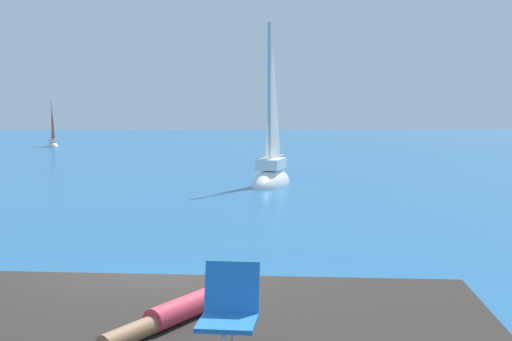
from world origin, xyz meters
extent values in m
plane|color=#236093|center=(0.00, 0.00, 0.00)|extent=(160.00, 160.00, 0.00)
cube|color=#2C2527|center=(0.80, -0.28, 0.00)|extent=(1.23, 1.47, 0.87)
cube|color=#302523|center=(0.73, -0.64, 0.00)|extent=(1.05, 1.01, 0.56)
ellipsoid|color=white|center=(2.26, 16.36, 0.00)|extent=(2.20, 3.75, 1.22)
cube|color=white|center=(2.26, 16.36, 0.81)|extent=(1.27, 1.73, 0.40)
cylinder|color=#B7B7BC|center=(2.16, 16.04, 3.38)|extent=(0.13, 0.13, 5.54)
cylinder|color=#B2B2B7|center=(2.49, 17.10, 1.00)|extent=(0.75, 2.15, 0.11)
pyramid|color=silver|center=(2.34, 16.63, 3.16)|extent=(0.58, 1.71, 4.21)
ellipsoid|color=white|center=(-13.19, 42.00, 0.00)|extent=(1.53, 2.11, 0.69)
cube|color=white|center=(-13.19, 42.00, 0.46)|extent=(0.83, 1.00, 0.23)
cylinder|color=#B7B7BC|center=(-13.28, 42.17, 1.92)|extent=(0.08, 0.08, 3.15)
cylinder|color=#B2B2B7|center=(-12.99, 41.61, 0.57)|extent=(0.63, 1.15, 0.06)
pyramid|color=#DB4C38|center=(-13.12, 41.86, 1.79)|extent=(0.49, 0.91, 2.39)
cylinder|color=#DB384C|center=(0.44, -2.68, 0.95)|extent=(0.69, 0.88, 0.24)
cylinder|color=#9E704C|center=(0.03, -3.31, 0.92)|extent=(0.53, 0.68, 0.18)
sphere|color=#9E704C|center=(0.75, -2.22, 0.97)|extent=(0.22, 0.22, 0.22)
cube|color=blue|center=(0.93, -3.78, 1.18)|extent=(0.55, 0.58, 0.04)
cube|color=blue|center=(0.96, -3.52, 1.41)|extent=(0.50, 0.22, 0.45)
cylinder|color=silver|center=(0.96, -3.52, 1.01)|extent=(0.04, 0.04, 0.35)
camera|label=1|loc=(1.03, -9.25, 2.98)|focal=46.93mm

